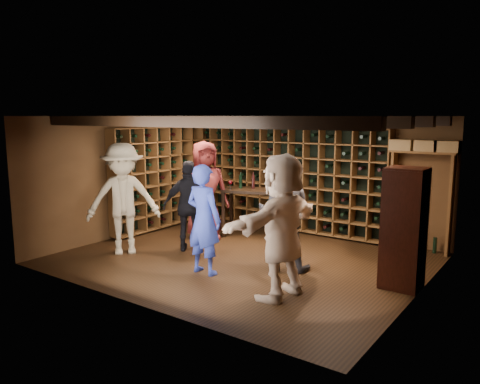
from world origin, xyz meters
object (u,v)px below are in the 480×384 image
Objects in this scene: man_blue_shirt at (204,219)px; guest_red_floral at (205,190)px; man_grey_suit at (284,214)px; tasting_table at (255,195)px; display_cabinet at (404,231)px; guest_beige at (282,226)px; guest_khaki at (123,199)px; guest_woman_black at (190,206)px.

man_blue_shirt is 2.20m from guest_red_floral.
guest_red_floral is at bearing -49.36° from man_blue_shirt.
man_grey_suit is at bearing -75.82° from guest_red_floral.
man_blue_shirt reaches higher than tasting_table.
man_grey_suit is 2.19m from tasting_table.
guest_beige is at bearing -133.54° from display_cabinet.
display_cabinet is 1.86m from man_grey_suit.
guest_beige reaches higher than man_grey_suit.
man_grey_suit is at bearing -32.80° from guest_khaki.
man_grey_suit is 1.26× the size of tasting_table.
man_blue_shirt is 1.52m from guest_beige.
guest_beige is at bearing -90.03° from guest_red_floral.
man_blue_shirt is at bearing -88.45° from guest_beige.
guest_khaki is at bearing -136.61° from tasting_table.
man_grey_suit is (-1.84, -0.25, 0.07)m from display_cabinet.
guest_beige is at bearing -53.42° from guest_khaki.
man_blue_shirt is 1.35m from guest_woman_black.
tasting_table is (-3.43, 1.26, 0.01)m from display_cabinet.
guest_red_floral reaches higher than tasting_table.
guest_khaki is at bearing -85.79° from guest_beige.
man_grey_suit is 2.44m from guest_red_floral.
man_grey_suit is 1.97m from guest_woman_black.
guest_woman_black is at bearing -37.84° from man_blue_shirt.
guest_khaki is (-0.87, -0.84, 0.17)m from guest_woman_black.
guest_woman_black is (0.35, -0.85, -0.16)m from guest_red_floral.
man_grey_suit reaches higher than tasting_table.
display_cabinet is at bearing -155.31° from man_blue_shirt.
display_cabinet is at bearing -64.58° from guest_red_floral.
man_blue_shirt is 0.96× the size of man_grey_suit.
man_blue_shirt is 1.91m from guest_khaki.
man_blue_shirt is 1.20× the size of tasting_table.
display_cabinet is 4.83m from guest_khaki.
display_cabinet is 0.87× the size of guest_red_floral.
man_blue_shirt is at bearing 27.26° from man_grey_suit.
man_blue_shirt reaches higher than display_cabinet.
guest_khaki reaches higher than man_grey_suit.
guest_khaki is 3.42m from guest_beige.
guest_red_floral is 1.76m from guest_khaki.
guest_red_floral is 1.18× the size of guest_woman_black.
guest_woman_black is (-3.81, -0.34, -0.01)m from display_cabinet.
display_cabinet is 3.02m from man_blue_shirt.
man_grey_suit is at bearing -144.89° from guest_beige.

